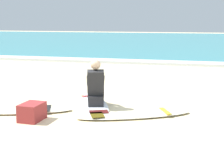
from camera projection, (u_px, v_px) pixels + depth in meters
The scene contains 8 objects.
ground_plane at pixel (98, 110), 6.82m from camera, with size 80.00×80.00×0.00m, color beige.
sea at pixel (171, 41), 26.97m from camera, with size 80.00×28.00×0.10m, color teal.
breaking_foam at pixel (148, 62), 13.84m from camera, with size 80.00×0.90×0.11m, color white.
surfboard_main at pixel (95, 104), 7.13m from camera, with size 1.38×2.31×0.08m.
surfer_seated at pixel (96, 87), 6.96m from camera, with size 0.53×0.77×0.95m.
surfboard_spare_near at pixel (17, 110), 6.64m from camera, with size 2.25×1.19×0.08m.
surfboard_spare_far at pixel (134, 115), 6.36m from camera, with size 2.24×1.43×0.08m.
beach_bag at pixel (32, 112), 6.09m from camera, with size 0.36×0.48×0.32m, color maroon.
Camera 1 is at (1.87, -6.35, 1.85)m, focal length 53.40 mm.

